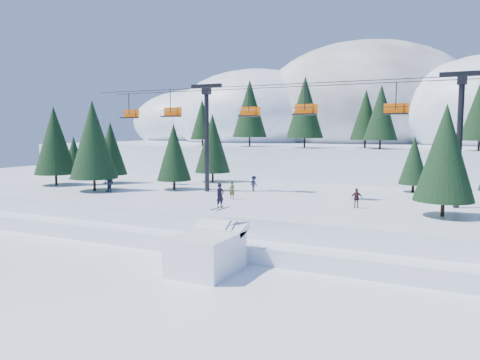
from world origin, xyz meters
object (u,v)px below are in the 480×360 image
at_px(jump_kicker, 207,251).
at_px(banner_near, 304,261).
at_px(chairlift, 306,120).
at_px(banner_far, 430,278).

height_order(jump_kicker, banner_near, jump_kicker).
bearing_deg(chairlift, banner_far, -48.64).
height_order(chairlift, banner_far, chairlift).
bearing_deg(chairlift, jump_kicker, -93.42).
relative_size(chairlift, banner_near, 16.54).
relative_size(jump_kicker, banner_far, 1.82).
distance_m(chairlift, banner_far, 19.14).
bearing_deg(jump_kicker, chairlift, 86.58).
bearing_deg(banner_far, banner_near, 179.36).
distance_m(jump_kicker, banner_near, 5.88).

